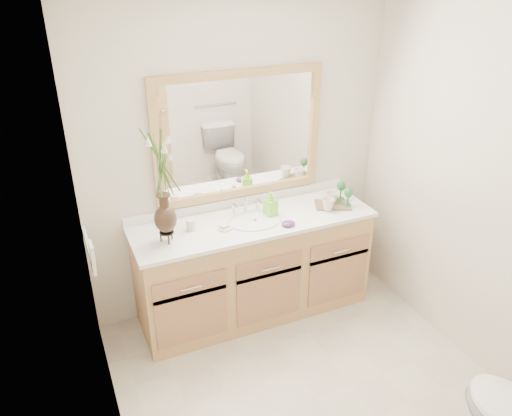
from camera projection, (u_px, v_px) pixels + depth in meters
name	position (u px, v px, depth m)	size (l,w,h in m)	color
floor	(316.00, 398.00, 3.27)	(2.60, 2.60, 0.00)	beige
ceiling	(345.00, 4.00, 2.20)	(2.40, 2.60, 0.02)	white
wall_back	(239.00, 161.00, 3.80)	(2.40, 0.02, 2.40)	white
wall_left	(104.00, 292.00, 2.30)	(0.02, 2.60, 2.40)	white
wall_right	(491.00, 201.00, 3.17)	(0.02, 2.60, 2.40)	white
vanity	(254.00, 268.00, 3.92)	(1.80, 0.55, 0.80)	tan
counter	(254.00, 222.00, 3.74)	(1.84, 0.57, 0.03)	white
sink	(255.00, 227.00, 3.74)	(0.38, 0.34, 0.23)	white
mirror	(240.00, 136.00, 3.69)	(1.32, 0.04, 0.97)	white
switch_plate	(92.00, 252.00, 3.03)	(0.02, 0.12, 0.12)	white
flower_vase	(161.00, 174.00, 3.22)	(0.18, 0.18, 0.74)	black
tumbler	(191.00, 225.00, 3.57)	(0.07, 0.07, 0.08)	silver
soap_dish	(225.00, 228.00, 3.60)	(0.10, 0.10, 0.03)	silver
soap_bottle	(271.00, 205.00, 3.77)	(0.08, 0.08, 0.17)	#82E034
purple_dish	(288.00, 223.00, 3.64)	(0.10, 0.08, 0.04)	#59287A
tray	(333.00, 205.00, 3.94)	(0.27, 0.18, 0.01)	brown
mug_left	(328.00, 204.00, 3.83)	(0.10, 0.09, 0.10)	silver
mug_right	(332.00, 197.00, 3.94)	(0.10, 0.09, 0.10)	silver
goblet_front	(348.00, 194.00, 3.87)	(0.07, 0.07, 0.15)	#246E32
goblet_back	(341.00, 187.00, 3.98)	(0.07, 0.07, 0.16)	#246E32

